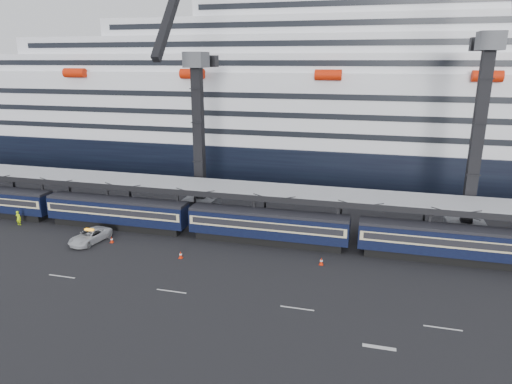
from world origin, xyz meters
The scene contains 12 objects.
ground centered at (0.00, 0.00, 0.00)m, with size 260.00×260.00×0.00m, color black.
lane_markings centered at (8.15, -5.23, 0.01)m, with size 111.00×4.27×0.02m.
train centered at (-4.65, 10.00, 2.20)m, with size 133.05×3.00×4.05m.
canopy centered at (0.00, 14.00, 5.25)m, with size 130.00×6.25×5.53m.
cruise_ship centered at (-1.08, 45.99, 12.34)m, with size 214.09×28.84×34.00m.
crane_dark_near centered at (-20.00, 18.59, 11.93)m, with size 4.50×17.75×35.08m.
crane_dark_mid centered at (15.00, 17.59, 13.36)m, with size 4.50×18.24×39.64m.
pickup_truck centered at (-28.53, 4.62, 0.77)m, with size 2.56×5.55×1.54m, color #B4B6BC.
worker centered at (-41.17, 7.42, 0.98)m, with size 0.71×0.47×1.95m, color #CBFF0D.
traffic_cone_b centered at (-26.00, 5.18, 0.39)m, with size 0.39×0.39×0.78m.
traffic_cone_c centered at (-16.22, 3.17, 0.42)m, with size 0.42×0.42×0.85m.
traffic_cone_d centered at (-1.06, 5.44, 0.42)m, with size 0.43×0.43×0.86m.
Camera 1 is at (3.61, -39.32, 20.99)m, focal length 32.00 mm.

